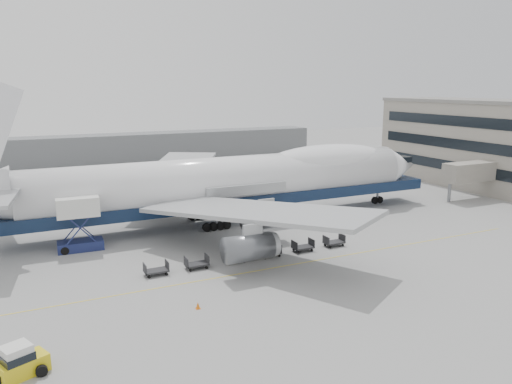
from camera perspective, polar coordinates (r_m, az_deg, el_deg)
ground at (r=57.18m, az=1.62°, el=-6.33°), size 260.00×260.00×0.00m
apron_line at (r=52.22m, az=4.66°, el=-8.19°), size 60.00×0.15×0.01m
hangar at (r=120.01m, az=-18.37°, el=4.50°), size 110.00×8.00×7.00m
airliner at (r=66.56m, az=-2.59°, el=1.30°), size 67.00×55.30×19.98m
catering_truck at (r=58.72m, az=-19.61°, el=-3.05°), size 4.98×3.56×6.07m
baggage_tug at (r=36.46m, az=-25.33°, el=-17.15°), size 3.31×2.59×2.15m
traffic_cone at (r=42.47m, az=-6.66°, el=-12.77°), size 0.39×0.39×0.57m
dolly_0 at (r=49.91m, az=-11.34°, el=-8.72°), size 2.30×1.35×1.30m
dolly_1 at (r=50.99m, az=-6.79°, el=-8.11°), size 2.30×1.35×1.30m
dolly_2 at (r=52.37m, az=-2.48°, el=-7.48°), size 2.30×1.35×1.30m
dolly_3 at (r=54.03m, az=1.59°, el=-6.85°), size 2.30×1.35×1.30m
dolly_4 at (r=55.95m, az=5.38°, el=-6.23°), size 2.30×1.35×1.30m
dolly_5 at (r=58.10m, az=8.90°, el=-5.63°), size 2.30×1.35×1.30m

